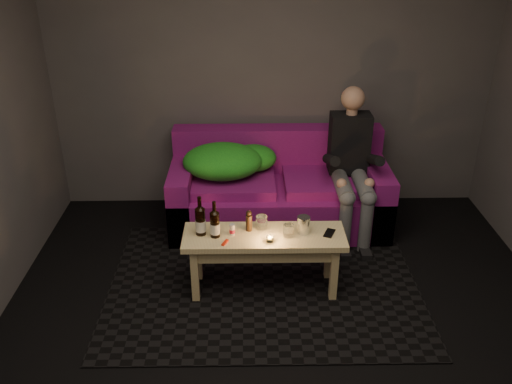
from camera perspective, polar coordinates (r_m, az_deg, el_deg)
floor at (r=3.60m, az=3.23°, el=-17.66°), size 4.50×4.50×0.00m
room at (r=3.16m, az=3.41°, el=10.66°), size 4.50×4.50×4.50m
rug at (r=4.23m, az=0.81°, el=-9.64°), size 2.36×1.72×0.01m
sofa at (r=4.92m, az=2.38°, el=-0.04°), size 1.91×0.86×0.82m
green_blanket at (r=4.76m, az=-3.01°, el=3.31°), size 0.84×0.57×0.29m
person at (r=4.70m, az=10.01°, el=3.12°), size 0.34×0.79×1.28m
coffee_table at (r=3.97m, az=0.87°, el=-5.54°), size 1.18×0.38×0.48m
beer_bottle_a at (r=3.89m, az=-5.87°, el=-3.02°), size 0.08×0.08×0.30m
beer_bottle_b at (r=3.86m, az=-4.36°, el=-3.36°), size 0.07×0.07×0.28m
salt_shaker at (r=3.90m, az=-2.52°, el=-3.97°), size 0.04×0.04×0.08m
pepper_mill at (r=3.94m, az=-0.75°, el=-3.28°), size 0.05×0.05×0.12m
tumbler_back at (r=3.97m, az=0.58°, el=-3.20°), size 0.10×0.10×0.10m
tealight at (r=3.83m, az=1.45°, el=-4.94°), size 0.05×0.05×0.04m
tumbler_front at (r=3.89m, az=3.44°, el=-4.06°), size 0.08×0.08×0.09m
steel_cup at (r=3.93m, az=5.01°, el=-3.46°), size 0.12×0.12×0.13m
smartphone at (r=3.97m, az=7.73°, el=-4.31°), size 0.11×0.14×0.01m
red_lighter at (r=3.82m, az=-3.28°, el=-5.33°), size 0.05×0.08×0.01m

